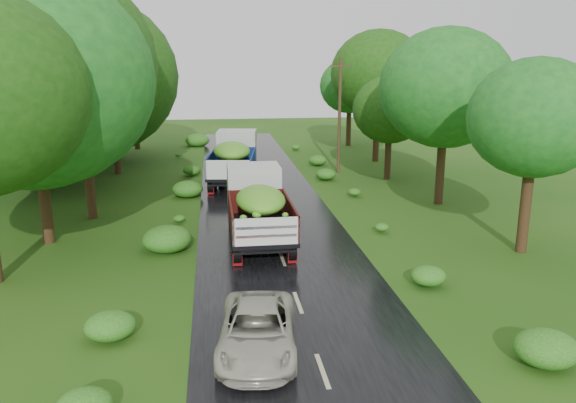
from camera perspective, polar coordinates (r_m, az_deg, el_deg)
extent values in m
plane|color=#1A460F|center=(14.36, 3.52, -16.85)|extent=(120.00, 120.00, 0.00)
cube|color=black|center=(18.75, 0.56, -8.99)|extent=(6.50, 80.00, 0.02)
cube|color=#BFB78C|center=(14.35, 3.52, -16.77)|extent=(0.12, 1.60, 0.00)
cube|color=#BFB78C|center=(17.84, 1.03, -10.21)|extent=(0.12, 1.60, 0.00)
cube|color=#BFB78C|center=(21.51, -0.57, -5.82)|extent=(0.12, 1.60, 0.00)
cube|color=#BFB78C|center=(25.28, -1.69, -2.73)|extent=(0.12, 1.60, 0.00)
cube|color=#BFB78C|center=(29.11, -2.51, -0.44)|extent=(0.12, 1.60, 0.00)
cube|color=#BFB78C|center=(32.98, -3.13, 1.31)|extent=(0.12, 1.60, 0.00)
cube|color=#BFB78C|center=(36.88, -3.63, 2.70)|extent=(0.12, 1.60, 0.00)
cube|color=#BFB78C|center=(40.80, -4.03, 3.82)|extent=(0.12, 1.60, 0.00)
cube|color=#BFB78C|center=(44.73, -4.36, 4.74)|extent=(0.12, 1.60, 0.00)
cube|color=#BFB78C|center=(48.68, -4.64, 5.51)|extent=(0.12, 1.60, 0.00)
cube|color=#BFB78C|center=(52.63, -4.87, 6.17)|extent=(0.12, 1.60, 0.00)
cube|color=black|center=(23.26, -3.01, -2.56)|extent=(1.84, 5.92, 0.29)
cylinder|color=black|center=(25.31, -5.73, -1.59)|extent=(0.30, 1.05, 1.05)
cylinder|color=black|center=(25.46, -1.14, -1.42)|extent=(0.30, 1.05, 1.05)
cylinder|color=black|center=(21.97, -5.35, -4.06)|extent=(0.30, 1.05, 1.05)
cylinder|color=black|center=(22.14, -0.07, -3.85)|extent=(0.30, 1.05, 1.05)
cylinder|color=black|center=(20.96, -5.21, -4.98)|extent=(0.30, 1.05, 1.05)
cylinder|color=black|center=(21.14, 0.33, -4.75)|extent=(0.30, 1.05, 1.05)
cube|color=#67090B|center=(20.70, -5.15, -5.91)|extent=(0.36, 0.04, 0.47)
cube|color=#67090B|center=(20.88, 0.47, -5.66)|extent=(0.36, 0.04, 0.47)
cube|color=silver|center=(25.25, -3.51, 1.47)|extent=(2.33, 2.01, 1.99)
cube|color=black|center=(22.15, -2.77, -2.81)|extent=(2.44, 4.53, 0.17)
cube|color=#4A150D|center=(21.92, -5.82, -1.47)|extent=(0.11, 4.51, 1.00)
cube|color=#4A150D|center=(22.11, 0.22, -1.25)|extent=(0.11, 4.51, 1.00)
cube|color=#4A150D|center=(24.11, -3.26, 0.05)|extent=(2.41, 0.10, 1.00)
cube|color=silver|center=(19.87, -2.21, -3.07)|extent=(2.41, 0.10, 1.00)
ellipsoid|color=#41941B|center=(21.82, -2.81, 0.22)|extent=(2.05, 3.80, 1.05)
cube|color=black|center=(34.24, -5.49, 2.94)|extent=(2.68, 6.40, 0.31)
cylinder|color=black|center=(36.59, -6.84, 3.37)|extent=(0.45, 1.13, 1.10)
cylinder|color=black|center=(36.40, -3.49, 3.40)|extent=(0.45, 1.13, 1.10)
cylinder|color=black|center=(33.02, -7.55, 2.16)|extent=(0.45, 1.13, 1.10)
cylinder|color=black|center=(32.81, -3.84, 2.18)|extent=(0.45, 1.13, 1.10)
cylinder|color=black|center=(31.92, -7.80, 1.74)|extent=(0.45, 1.13, 1.10)
cylinder|color=black|center=(31.71, -3.96, 1.75)|extent=(0.45, 1.13, 1.10)
cube|color=#67090B|center=(31.61, -7.87, 1.16)|extent=(0.38, 0.09, 0.50)
cube|color=#67090B|center=(31.40, -4.00, 1.17)|extent=(0.38, 0.09, 0.50)
cube|color=silver|center=(36.47, -5.19, 5.56)|extent=(2.68, 2.39, 2.10)
cube|color=black|center=(33.06, -5.68, 2.96)|extent=(3.12, 5.03, 0.18)
cube|color=navy|center=(33.09, -7.82, 3.98)|extent=(0.69, 4.72, 1.05)
cube|color=navy|center=(32.85, -3.57, 4.02)|extent=(0.69, 4.72, 1.05)
cube|color=navy|center=(35.23, -5.36, 4.68)|extent=(2.53, 0.41, 1.05)
cube|color=silver|center=(30.67, -6.11, 3.22)|extent=(2.53, 0.41, 1.05)
ellipsoid|color=#41941B|center=(32.84, -5.73, 5.13)|extent=(2.62, 4.22, 1.10)
imported|color=#BAB8A5|center=(14.91, -3.13, -12.91)|extent=(2.42, 4.45, 1.18)
cylinder|color=#382616|center=(37.31, 5.25, 8.62)|extent=(0.23, 0.23, 7.54)
cube|color=#382616|center=(37.13, 5.36, 13.55)|extent=(1.32, 0.24, 0.09)
cylinder|color=black|center=(24.63, -23.92, 4.55)|extent=(0.46, 0.46, 7.55)
ellipsoid|color=#17480D|center=(24.37, -24.61, 11.20)|extent=(4.36, 4.36, 3.92)
cylinder|color=black|center=(27.85, -19.76, 4.93)|extent=(0.44, 0.44, 6.59)
ellipsoid|color=#17480D|center=(27.59, -20.21, 10.07)|extent=(3.47, 3.47, 3.12)
cylinder|color=black|center=(35.17, -23.90, 7.51)|extent=(0.47, 0.47, 8.01)
ellipsoid|color=#17480D|center=(35.01, -24.41, 12.45)|extent=(5.22, 5.22, 4.69)
cylinder|color=black|center=(38.52, -17.20, 7.43)|extent=(0.44, 0.44, 6.47)
ellipsoid|color=#17480D|center=(38.33, -17.47, 11.08)|extent=(3.13, 3.13, 2.82)
cylinder|color=black|center=(43.79, -19.27, 8.40)|extent=(0.45, 0.45, 7.05)
ellipsoid|color=#17480D|center=(43.63, -19.57, 11.90)|extent=(5.04, 5.04, 4.54)
cylinder|color=black|center=(49.07, -15.29, 9.18)|extent=(0.45, 0.45, 6.93)
ellipsoid|color=#17480D|center=(48.93, -15.50, 12.25)|extent=(3.42, 3.42, 3.08)
cylinder|color=black|center=(23.42, 23.24, 2.26)|extent=(0.42, 0.42, 6.01)
ellipsoid|color=#165A1C|center=(23.10, 23.80, 7.80)|extent=(3.16, 3.16, 2.85)
cylinder|color=black|center=(30.02, 15.42, 6.11)|extent=(0.44, 0.44, 6.82)
ellipsoid|color=#165A1C|center=(29.78, 15.75, 11.05)|extent=(3.66, 3.66, 3.29)
cylinder|color=black|center=(35.88, 10.18, 6.17)|extent=(0.40, 0.40, 4.97)
ellipsoid|color=#165A1C|center=(35.67, 10.32, 9.17)|extent=(3.05, 3.05, 2.74)
cylinder|color=black|center=(42.03, 9.04, 8.95)|extent=(0.45, 0.45, 7.26)
ellipsoid|color=#165A1C|center=(41.87, 9.19, 12.71)|extent=(3.73, 3.73, 3.36)
cylinder|color=black|center=(49.62, 6.22, 9.03)|extent=(0.42, 0.42, 5.87)
ellipsoid|color=#165A1C|center=(49.46, 6.29, 11.60)|extent=(3.22, 3.22, 2.90)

